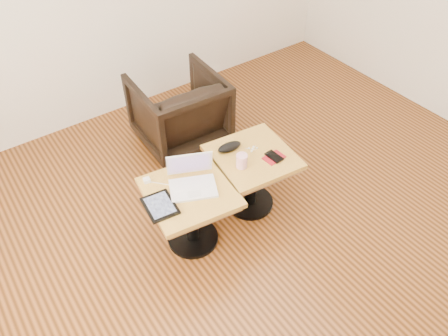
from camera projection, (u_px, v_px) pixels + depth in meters
room_shell at (316, 85)px, 2.04m from camera, size 4.52×4.52×2.71m
side_table_left at (190, 204)px, 2.82m from camera, size 0.60×0.60×0.49m
side_table_right at (252, 168)px, 3.07m from camera, size 0.59×0.59×0.49m
laptop at (192, 180)px, 2.74m from camera, size 0.37×0.35×0.21m
tablet at (160, 206)px, 2.63m from camera, size 0.20×0.24×0.02m
charging_adapter at (147, 180)px, 2.79m from camera, size 0.05×0.05×0.03m
glasses_case at (229, 147)px, 3.00m from camera, size 0.19×0.10×0.06m
striped_cup at (242, 161)px, 2.87m from camera, size 0.08×0.08×0.10m
earbuds_tangle at (253, 149)px, 3.02m from camera, size 0.07×0.05×0.01m
phone_on_sleeve at (274, 157)px, 2.96m from camera, size 0.15×0.13×0.02m
armchair at (179, 111)px, 3.65m from camera, size 0.71×0.73×0.64m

